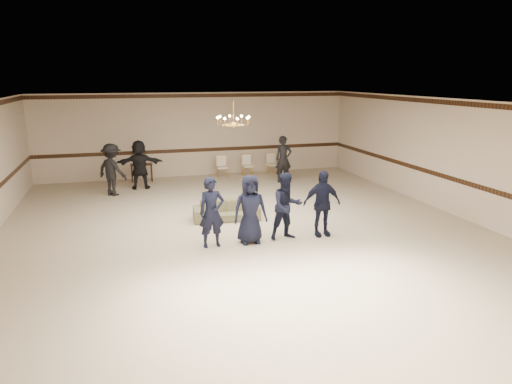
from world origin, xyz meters
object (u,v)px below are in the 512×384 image
chandelier (233,112)px  boy_a (212,212)px  boy_b (250,209)px  adult_mid (140,164)px  boy_c (287,206)px  boy_d (322,203)px  adult_left (112,170)px  banquet_chair_mid (248,166)px  banquet_chair_right (272,164)px  console_table (142,173)px  adult_right (284,159)px  settee (227,210)px  banquet_chair_left (222,167)px

chandelier → boy_a: size_ratio=0.58×
boy_b → adult_mid: bearing=109.9°
boy_c → boy_a: bearing=175.0°
boy_b → boy_d: (1.80, 0.00, 0.00)m
adult_left → adult_mid: (0.90, 0.70, 0.00)m
boy_a → boy_c: same height
adult_left → boy_b: bearing=162.2°
boy_b → chandelier: bearing=87.6°
banquet_chair_mid → banquet_chair_right: bearing=-3.6°
banquet_chair_right → console_table: bearing=171.8°
adult_mid → adult_right: same height
chandelier → settee: chandelier is taller
settee → banquet_chair_left: (1.05, 5.30, 0.16)m
adult_left → banquet_chair_left: (4.00, 1.64, -0.43)m
adult_right → banquet_chair_left: bearing=145.2°
adult_left → adult_right: (6.00, 0.30, 0.00)m
boy_a → adult_left: bearing=107.5°
banquet_chair_mid → boy_b: bearing=-108.4°
boy_a → banquet_chair_left: 7.45m
boy_b → console_table: bearing=106.3°
boy_b → banquet_chair_mid: bearing=75.8°
chandelier → banquet_chair_right: size_ratio=1.12×
boy_d → settee: size_ratio=0.90×
settee → chandelier: bearing=19.0°
adult_left → banquet_chair_mid: bearing=-118.6°
chandelier → banquet_chair_mid: size_ratio=1.12×
boy_a → adult_right: bearing=53.1°
boy_c → settee: boy_c is taller
banquet_chair_mid → console_table: bearing=173.6°
chandelier → banquet_chair_right: (2.81, 5.24, -2.46)m
chandelier → console_table: chandelier is taller
boy_b → boy_c: same height
banquet_chair_mid → chandelier: bearing=-112.6°
settee → adult_right: size_ratio=1.05×
console_table → boy_a: bearing=-80.8°
adult_right → banquet_chair_right: bearing=88.9°
console_table → settee: bearing=-70.4°
adult_right → banquet_chair_mid: adult_right is taller
boy_a → boy_d: (2.70, -0.00, 0.00)m
adult_left → adult_right: same height
boy_d → adult_left: size_ratio=0.95×
banquet_chair_right → chandelier: bearing=-124.1°
boy_a → adult_mid: adult_mid is taller
settee → banquet_chair_left: bearing=83.7°
boy_a → banquet_chair_left: boy_a is taller
banquet_chair_left → boy_b: bearing=-95.0°
boy_c → boy_b: bearing=175.0°
boy_d → adult_right: bearing=80.8°
settee → adult_mid: (-2.06, 4.36, 0.59)m
banquet_chair_right → boy_b: bearing=-117.9°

